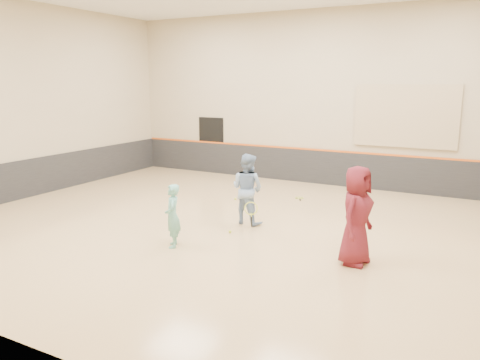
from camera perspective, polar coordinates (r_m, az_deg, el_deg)
The scene contains 14 objects.
room at distance 11.42m, azimuth 0.12°, elevation -2.14°, with size 15.04×12.04×6.22m.
wainscot_back at distance 16.86m, azimuth 9.66°, elevation 1.55°, with size 14.90×0.04×1.20m, color #232326.
wainscot_left at distance 16.27m, azimuth -23.82°, elevation 0.32°, with size 0.04×11.90×1.20m, color #232326.
accent_stripe at distance 16.75m, azimuth 9.72°, elevation 3.63°, with size 14.90×0.03×0.06m, color #D85914.
acoustic_panel at distance 15.96m, azimuth 19.53°, elevation 7.34°, with size 3.20×0.08×2.00m, color tan.
doorway at distance 18.67m, azimuth -3.51°, elevation 4.25°, with size 1.10×0.05×2.20m, color black.
girl at distance 10.37m, azimuth -8.22°, elevation -4.35°, with size 0.51×0.34×1.41m, color #67B3A5.
instructor at distance 11.92m, azimuth 0.90°, elevation -1.08°, with size 0.88×0.69×1.81m, color #7C99C0.
young_man at distance 9.53m, azimuth 14.00°, elevation -4.23°, with size 0.97×0.63×1.99m, color maroon.
held_racket at distance 11.49m, azimuth 1.34°, elevation -3.48°, with size 0.35×0.35×0.69m, color #CBD72F, non-canonical shape.
spare_racket at distance 14.77m, azimuth 7.25°, elevation -2.12°, with size 0.60×0.60×0.05m, color #A0C22A, non-canonical shape.
ball_under_racket at distance 11.36m, azimuth -1.22°, elevation -6.31°, with size 0.07×0.07×0.07m, color #C7DD33.
ball_in_hand at distance 9.34m, azimuth 14.37°, elevation -3.13°, with size 0.07×0.07×0.07m, color #E4F038.
ball_beside_spare at distance 14.45m, azimuth -0.56°, elevation -2.31°, with size 0.07×0.07×0.07m, color #D0E134.
Camera 1 is at (5.18, -9.79, 3.59)m, focal length 35.00 mm.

